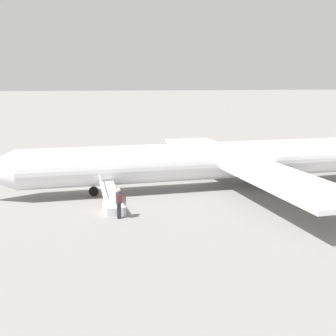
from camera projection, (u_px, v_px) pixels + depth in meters
name	position (u px, v px, depth m)	size (l,w,h in m)	color
ground_plane	(221.00, 188.00, 33.46)	(600.00, 600.00, 0.00)	gray
airplane_main	(235.00, 159.00, 33.34)	(34.30, 26.34, 6.81)	silver
boarding_stairs	(113.00, 205.00, 27.58)	(1.34, 4.08, 1.70)	silver
passenger	(119.00, 201.00, 25.92)	(0.36, 0.55, 1.74)	#23232D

